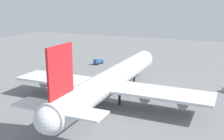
{
  "coord_description": "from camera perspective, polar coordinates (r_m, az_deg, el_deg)",
  "views": [
    {
      "loc": [
        -71.2,
        -31.64,
        29.2
      ],
      "look_at": [
        0.0,
        0.0,
        9.15
      ],
      "focal_mm": 44.52,
      "sensor_mm": 36.0,
      "label": 1
    }
  ],
  "objects": [
    {
      "name": "ground_plane",
      "position": [
        83.2,
        -0.0,
        -6.11
      ],
      "size": [
        269.67,
        269.67,
        0.0
      ],
      "primitive_type": "plane",
      "color": "slate"
    },
    {
      "name": "cargo_airplane",
      "position": [
        81.06,
        -0.06,
        -2.06
      ],
      "size": [
        67.42,
        57.91,
        20.34
      ],
      "color": "silver",
      "rests_on": "ground_plane"
    },
    {
      "name": "maintenance_van",
      "position": [
        127.66,
        -2.87,
        1.77
      ],
      "size": [
        5.58,
        3.1,
        2.5
      ],
      "color": "#2D5193",
      "rests_on": "ground_plane"
    },
    {
      "name": "safety_cone_nose",
      "position": [
        110.35,
        6.17,
        -0.81
      ],
      "size": [
        0.48,
        0.48,
        0.69
      ],
      "primitive_type": "cone",
      "color": "orange",
      "rests_on": "ground_plane"
    }
  ]
}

